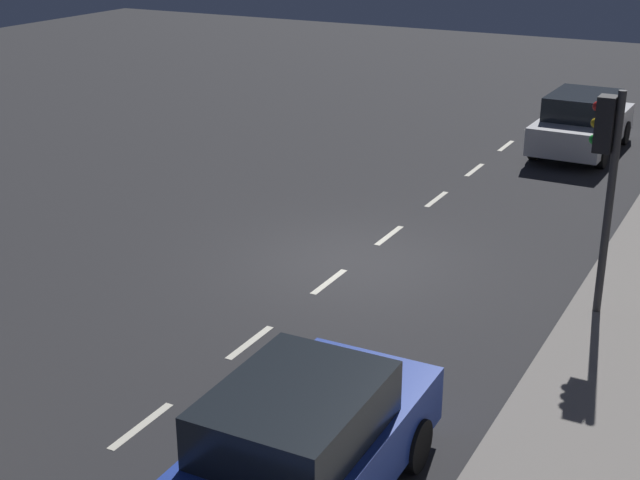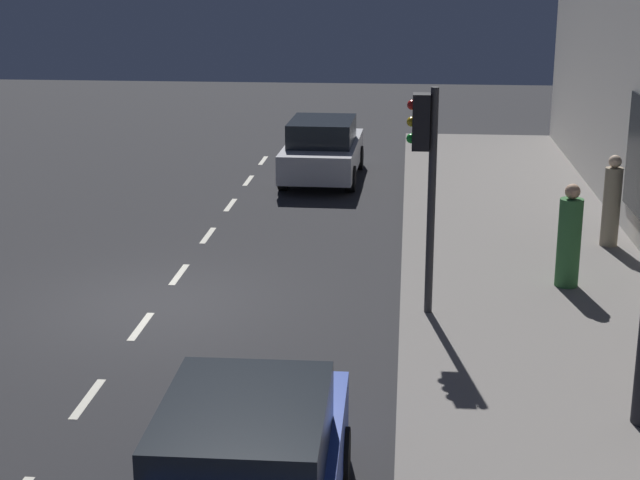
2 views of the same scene
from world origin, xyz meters
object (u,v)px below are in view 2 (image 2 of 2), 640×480
at_px(pedestrian_2, 612,203).
at_px(traffic_light, 425,155).
at_px(parked_car_1, 247,474).
at_px(parked_car_2, 323,149).
at_px(pedestrian_0, 569,239).

bearing_deg(pedestrian_2, traffic_light, 59.89).
height_order(parked_car_1, parked_car_2, same).
xyz_separation_m(traffic_light, parked_car_1, (-1.70, -6.36, -1.87)).
bearing_deg(traffic_light, pedestrian_2, 47.74).
relative_size(parked_car_2, pedestrian_2, 2.41).
height_order(parked_car_1, pedestrian_2, pedestrian_2).
bearing_deg(pedestrian_2, parked_car_2, -32.43).
distance_m(traffic_light, pedestrian_0, 3.35).
bearing_deg(parked_car_1, pedestrian_0, 61.24).
bearing_deg(pedestrian_2, pedestrian_0, 77.19).
distance_m(parked_car_2, pedestrian_2, 8.56).
relative_size(traffic_light, pedestrian_0, 1.99).
distance_m(parked_car_2, pedestrian_0, 9.86).
height_order(parked_car_2, pedestrian_0, pedestrian_0).
relative_size(traffic_light, pedestrian_2, 1.98).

